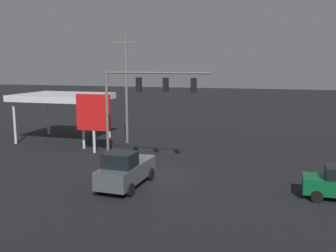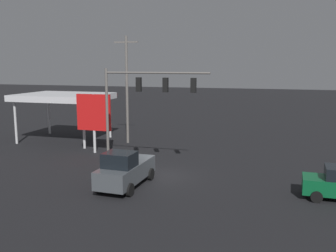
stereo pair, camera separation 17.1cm
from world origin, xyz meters
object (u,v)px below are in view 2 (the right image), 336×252
Objects in this scene: traffic_signal_assembly at (143,95)px; utility_pole at (127,87)px; price_sign at (94,114)px; pickup_parked at (125,170)px.

utility_pole is at bearing -61.21° from traffic_signal_assembly.
utility_pole reaches higher than price_sign.
price_sign is at bearing -35.22° from traffic_signal_assembly.
traffic_signal_assembly is 7.81m from price_sign.
traffic_signal_assembly reaches higher than price_sign.
traffic_signal_assembly is at bearing -176.49° from pickup_parked.
traffic_signal_assembly reaches higher than pickup_parked.
price_sign is at bearing -139.61° from pickup_parked.
price_sign is 10.35m from pickup_parked.
traffic_signal_assembly is 1.48× the size of price_sign.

